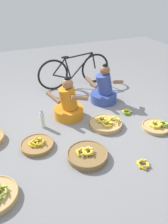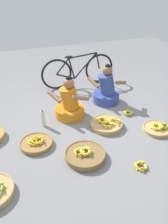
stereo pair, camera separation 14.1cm
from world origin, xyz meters
The scene contains 11 objects.
ground_plane centered at (0.00, 0.00, 0.00)m, with size 10.00×10.00×0.00m, color slate.
vendor_woman_front centered at (-0.09, 0.30, 0.25)m, with size 0.65×0.52×0.77m.
vendor_woman_behind centered at (0.76, 0.57, 0.25)m, with size 0.71×0.54×0.79m.
bicycle_leaning centered at (0.50, 1.51, 0.36)m, with size 1.70×0.08×0.73m.
banana_basket_back_center centered at (1.12, -0.63, 0.04)m, with size 0.46×0.46×0.13m.
banana_basket_near_vendor centered at (-0.80, -0.31, 0.04)m, with size 0.49×0.49×0.14m.
banana_basket_back_left centered at (0.39, -0.23, 0.05)m, with size 0.55×0.55×0.15m.
banana_basket_mid_left centered at (-0.22, -0.82, 0.05)m, with size 0.57×0.57×0.16m.
loose_bananas_front_right centered at (0.41, -1.25, 0.03)m, with size 0.19×0.20×0.08m.
loose_bananas_near_bicycle centered at (0.93, -0.02, 0.03)m, with size 0.20×0.19×0.09m.
water_bottle centered at (-0.59, 0.16, 0.15)m, with size 0.07×0.07×0.31m.
Camera 1 is at (-1.18, -2.95, 2.16)m, focal length 35.85 mm.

